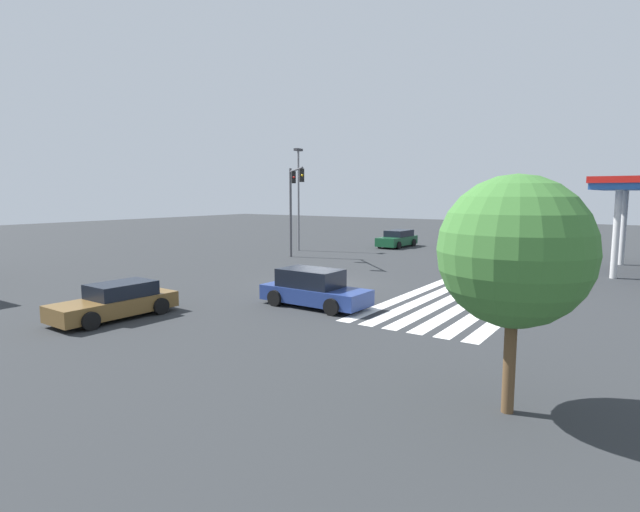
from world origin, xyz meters
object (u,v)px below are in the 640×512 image
at_px(car_1, 116,302).
at_px(street_light_pole_a, 298,190).
at_px(traffic_signal_mast, 294,194).
at_px(car_0, 397,239).
at_px(tree_corner_a, 515,252).
at_px(pedestrian, 522,263).
at_px(car_2, 314,289).

relative_size(car_1, street_light_pole_a, 0.56).
relative_size(traffic_signal_mast, car_1, 1.40).
height_order(traffic_signal_mast, car_0, traffic_signal_mast).
distance_m(street_light_pole_a, tree_corner_a, 31.90).
bearing_deg(traffic_signal_mast, car_0, 124.32).
bearing_deg(pedestrian, car_0, -84.13).
bearing_deg(street_light_pole_a, car_1, -160.44).
bearing_deg(tree_corner_a, car_0, 29.38).
bearing_deg(car_2, pedestrian, 66.12).
distance_m(traffic_signal_mast, car_2, 15.65).
bearing_deg(traffic_signal_mast, tree_corner_a, 2.39).
height_order(traffic_signal_mast, car_1, traffic_signal_mast).
distance_m(car_0, street_light_pole_a, 10.19).
height_order(car_0, street_light_pole_a, street_light_pole_a).
bearing_deg(street_light_pole_a, pedestrian, -102.84).
height_order(car_1, tree_corner_a, tree_corner_a).
height_order(traffic_signal_mast, pedestrian, traffic_signal_mast).
height_order(traffic_signal_mast, tree_corner_a, traffic_signal_mast).
distance_m(traffic_signal_mast, pedestrian, 15.97).
distance_m(car_1, car_2, 7.79).
xyz_separation_m(car_2, tree_corner_a, (-6.11, -9.41, 2.77)).
relative_size(car_2, tree_corner_a, 0.92).
distance_m(traffic_signal_mast, street_light_pole_a, 5.94).
bearing_deg(car_1, tree_corner_a, 91.33).
bearing_deg(pedestrian, street_light_pole_a, -55.51).
bearing_deg(traffic_signal_mast, car_2, -4.71).
xyz_separation_m(traffic_signal_mast, car_0, (12.31, -2.32, -4.00)).
bearing_deg(traffic_signal_mast, car_1, -29.92).
distance_m(car_0, pedestrian, 17.57).
height_order(pedestrian, tree_corner_a, tree_corner_a).
distance_m(car_0, car_2, 25.00).
bearing_deg(tree_corner_a, pedestrian, 11.42).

